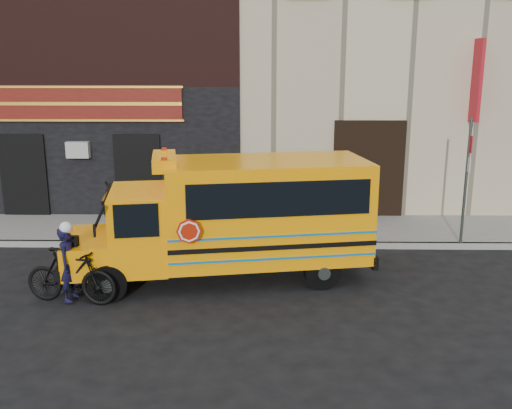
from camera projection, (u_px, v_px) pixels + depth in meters
The scene contains 8 objects.
ground at pixel (230, 283), 12.91m from camera, with size 120.00×120.00×0.00m, color black.
curb at pixel (236, 245), 15.42m from camera, with size 40.00×0.20×0.15m, color gray.
sidewalk at pixel (239, 229), 16.87m from camera, with size 40.00×3.00×0.15m, color slate.
building at pixel (244, 28), 21.58m from camera, with size 20.00×10.70×12.00m.
school_bus at pixel (237, 215), 12.92m from camera, with size 7.16×3.26×2.92m.
sign_pole at pixel (466, 179), 14.86m from camera, with size 0.08×0.31×3.49m.
bicycle at pixel (71, 276), 11.71m from camera, with size 0.56×1.99×1.19m, color black.
cyclist at pixel (69, 266), 11.74m from camera, with size 0.57×0.38×1.57m, color black.
Camera 1 is at (0.78, -12.09, 4.86)m, focal length 40.00 mm.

